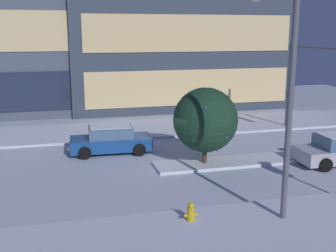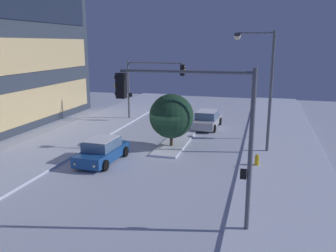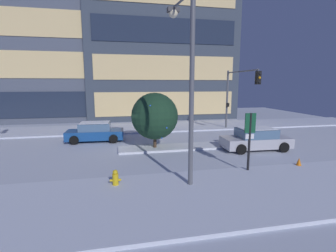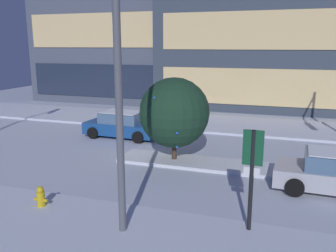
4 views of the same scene
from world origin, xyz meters
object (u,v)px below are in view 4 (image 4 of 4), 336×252
(street_lamp_arched, at_px, (126,45))
(parking_info_sign, at_px, (252,169))
(fire_hydrant, at_px, (41,199))
(car_far, at_px, (122,125))
(decorated_tree_median, at_px, (174,113))

(street_lamp_arched, distance_m, parking_info_sign, 4.75)
(street_lamp_arched, distance_m, fire_hydrant, 5.70)
(fire_hydrant, bearing_deg, parking_info_sign, 4.90)
(street_lamp_arched, height_order, parking_info_sign, street_lamp_arched)
(fire_hydrant, bearing_deg, street_lamp_arched, 1.51)
(car_far, relative_size, decorated_tree_median, 1.16)
(fire_hydrant, distance_m, parking_info_sign, 6.69)
(decorated_tree_median, bearing_deg, car_far, 140.97)
(street_lamp_arched, bearing_deg, fire_hydrant, 85.08)
(car_far, distance_m, street_lamp_arched, 11.28)
(street_lamp_arched, relative_size, fire_hydrant, 9.98)
(car_far, xyz_separation_m, fire_hydrant, (1.53, -9.35, -0.32))
(car_far, xyz_separation_m, street_lamp_arched, (4.60, -9.27, 4.48))
(parking_info_sign, bearing_deg, decorated_tree_median, 37.22)
(car_far, relative_size, street_lamp_arched, 0.55)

